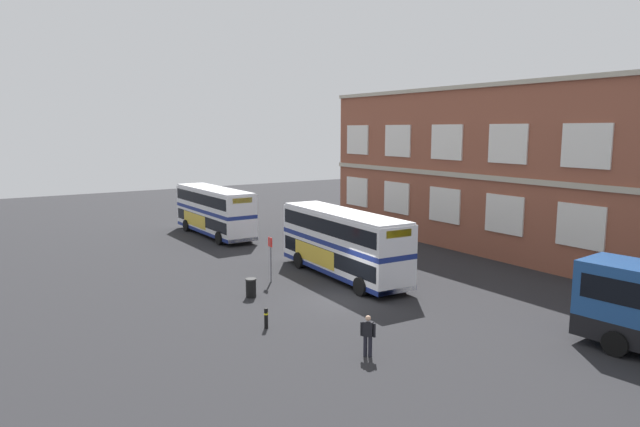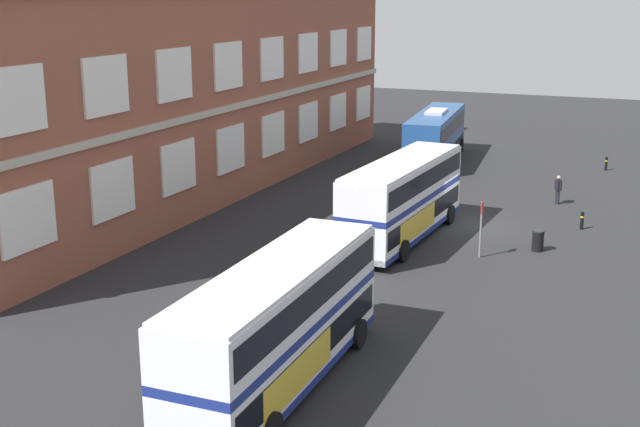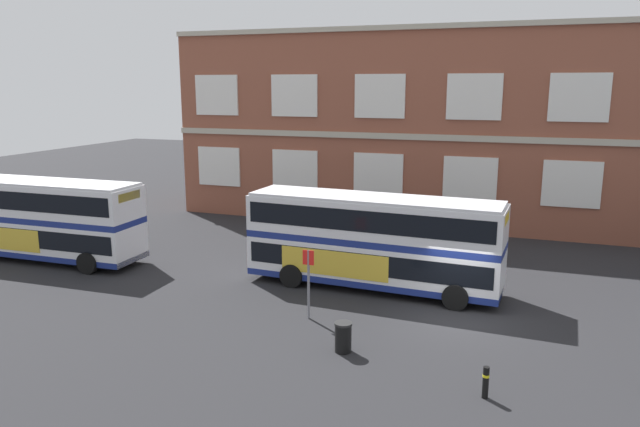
{
  "view_description": "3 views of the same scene",
  "coord_description": "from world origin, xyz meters",
  "px_view_note": "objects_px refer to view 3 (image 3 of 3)",
  "views": [
    {
      "loc": [
        23.45,
        -16.81,
        9.02
      ],
      "look_at": [
        -7.37,
        3.2,
        3.46
      ],
      "focal_mm": 31.36,
      "sensor_mm": 36.0,
      "label": 1
    },
    {
      "loc": [
        -42.31,
        -9.31,
        12.12
      ],
      "look_at": [
        -8.68,
        5.05,
        2.28
      ],
      "focal_mm": 46.47,
      "sensor_mm": 36.0,
      "label": 2
    },
    {
      "loc": [
        2.41,
        -21.87,
        8.75
      ],
      "look_at": [
        -7.13,
        4.87,
        2.65
      ],
      "focal_mm": 33.76,
      "sensor_mm": 36.0,
      "label": 3
    }
  ],
  "objects_px": {
    "safety_bollard_east": "(486,382)",
    "double_decker_middle": "(373,240)",
    "station_litter_bin": "(343,337)",
    "bus_stand_flag": "(309,277)",
    "double_decker_near": "(39,218)"
  },
  "relations": [
    {
      "from": "safety_bollard_east",
      "to": "double_decker_middle",
      "type": "bearing_deg",
      "value": 123.9
    },
    {
      "from": "bus_stand_flag",
      "to": "safety_bollard_east",
      "type": "distance_m",
      "value": 7.95
    },
    {
      "from": "double_decker_near",
      "to": "double_decker_middle",
      "type": "bearing_deg",
      "value": 4.57
    },
    {
      "from": "double_decker_near",
      "to": "double_decker_middle",
      "type": "xyz_separation_m",
      "value": [
        17.01,
        1.36,
        0.0
      ]
    },
    {
      "from": "double_decker_near",
      "to": "bus_stand_flag",
      "type": "distance_m",
      "value": 15.92
    },
    {
      "from": "double_decker_near",
      "to": "safety_bollard_east",
      "type": "distance_m",
      "value": 23.54
    },
    {
      "from": "double_decker_near",
      "to": "bus_stand_flag",
      "type": "height_order",
      "value": "double_decker_near"
    },
    {
      "from": "station_litter_bin",
      "to": "safety_bollard_east",
      "type": "height_order",
      "value": "station_litter_bin"
    },
    {
      "from": "double_decker_near",
      "to": "station_litter_bin",
      "type": "bearing_deg",
      "value": -16.45
    },
    {
      "from": "double_decker_near",
      "to": "safety_bollard_east",
      "type": "height_order",
      "value": "double_decker_near"
    },
    {
      "from": "bus_stand_flag",
      "to": "safety_bollard_east",
      "type": "relative_size",
      "value": 2.84
    },
    {
      "from": "double_decker_middle",
      "to": "safety_bollard_east",
      "type": "relative_size",
      "value": 11.7
    },
    {
      "from": "double_decker_middle",
      "to": "safety_bollard_east",
      "type": "height_order",
      "value": "double_decker_middle"
    },
    {
      "from": "double_decker_near",
      "to": "safety_bollard_east",
      "type": "bearing_deg",
      "value": -16.79
    },
    {
      "from": "double_decker_middle",
      "to": "station_litter_bin",
      "type": "bearing_deg",
      "value": -83.54
    }
  ]
}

